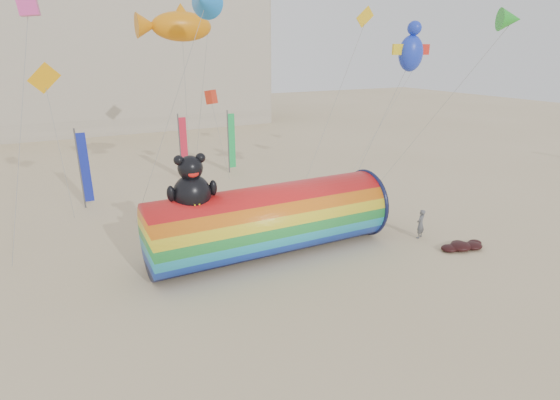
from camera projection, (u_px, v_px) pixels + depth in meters
name	position (u px, v px, depth m)	size (l,w,h in m)	color
ground	(285.00, 255.00, 21.89)	(160.00, 160.00, 0.00)	#CCB58C
hotel_building	(18.00, 46.00, 52.14)	(60.40, 15.40, 20.60)	#B7AD99
windsock_assembly	(270.00, 218.00, 21.63)	(12.12, 3.69, 5.59)	red
kite_handler	(420.00, 224.00, 23.71)	(0.59, 0.39, 1.62)	#54565C
fabric_bundle	(462.00, 246.00, 22.54)	(2.62, 1.35, 0.41)	#350B09
festival_banners	(172.00, 151.00, 32.66)	(12.15, 4.07, 5.20)	#59595E
flying_kites	(271.00, 31.00, 24.99)	(28.00, 13.85, 9.83)	orange
beachgoers	(469.00, 312.00, 15.64)	(80.05, 59.72, 1.86)	#33333F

